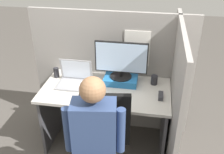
# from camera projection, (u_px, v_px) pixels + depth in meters

# --- Properties ---
(cubicle_panel_back) EXTENTS (1.84, 0.05, 1.47)m
(cubicle_panel_back) POSITION_uv_depth(u_px,v_px,m) (112.00, 73.00, 3.06)
(cubicle_panel_back) COLOR gray
(cubicle_panel_back) RESTS_ON ground
(cubicle_panel_right) EXTENTS (0.04, 1.34, 1.47)m
(cubicle_panel_right) POSITION_uv_depth(u_px,v_px,m) (174.00, 100.00, 2.58)
(cubicle_panel_right) COLOR gray
(cubicle_panel_right) RESTS_ON ground
(desk) EXTENTS (1.34, 0.70, 0.75)m
(desk) POSITION_uv_depth(u_px,v_px,m) (106.00, 104.00, 2.83)
(desk) COLOR beige
(desk) RESTS_ON ground
(paper_box) EXTENTS (0.36, 0.25, 0.07)m
(paper_box) POSITION_uv_depth(u_px,v_px,m) (121.00, 80.00, 2.83)
(paper_box) COLOR #236BAD
(paper_box) RESTS_ON desk
(monitor) EXTENTS (0.55, 0.23, 0.40)m
(monitor) POSITION_uv_depth(u_px,v_px,m) (121.00, 60.00, 2.72)
(monitor) COLOR black
(monitor) RESTS_ON paper_box
(laptop) EXTENTS (0.35, 0.25, 0.26)m
(laptop) POSITION_uv_depth(u_px,v_px,m) (75.00, 80.00, 2.79)
(laptop) COLOR #99999E
(laptop) RESTS_ON desk
(mouse) EXTENTS (0.06, 0.04, 0.04)m
(mouse) POSITION_uv_depth(u_px,v_px,m) (91.00, 95.00, 2.61)
(mouse) COLOR silver
(mouse) RESTS_ON desk
(stapler) EXTENTS (0.05, 0.13, 0.04)m
(stapler) POSITION_uv_depth(u_px,v_px,m) (161.00, 96.00, 2.58)
(stapler) COLOR #2D2D33
(stapler) RESTS_ON desk
(carrot_toy) EXTENTS (0.05, 0.14, 0.05)m
(carrot_toy) POSITION_uv_depth(u_px,v_px,m) (93.00, 100.00, 2.52)
(carrot_toy) COLOR orange
(carrot_toy) RESTS_ON desk
(office_chair) EXTENTS (0.54, 0.57, 1.01)m
(office_chair) POSITION_uv_depth(u_px,v_px,m) (100.00, 151.00, 2.26)
(office_chair) COLOR black
(office_chair) RESTS_ON ground
(person) EXTENTS (0.48, 0.48, 1.31)m
(person) POSITION_uv_depth(u_px,v_px,m) (92.00, 144.00, 2.01)
(person) COLOR black
(person) RESTS_ON ground
(coffee_mug) EXTENTS (0.07, 0.07, 0.10)m
(coffee_mug) POSITION_uv_depth(u_px,v_px,m) (154.00, 80.00, 2.80)
(coffee_mug) COLOR #232328
(coffee_mug) RESTS_ON desk
(pen_cup) EXTENTS (0.06, 0.06, 0.11)m
(pen_cup) POSITION_uv_depth(u_px,v_px,m) (56.00, 73.00, 2.93)
(pen_cup) COLOR #28282D
(pen_cup) RESTS_ON desk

